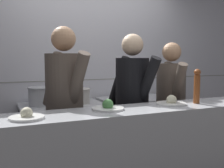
{
  "coord_description": "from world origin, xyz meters",
  "views": [
    {
      "loc": [
        -1.2,
        -2.07,
        1.44
      ],
      "look_at": [
        -0.0,
        0.7,
        1.15
      ],
      "focal_mm": 42.0,
      "sensor_mm": 36.0,
      "label": 1
    }
  ],
  "objects_px": {
    "plated_dish_dessert": "(171,102)",
    "chef_head_cook": "(65,108)",
    "sauce_pot": "(77,95)",
    "chef_sous": "(132,106)",
    "plated_dish_appetiser": "(108,107)",
    "stock_pot": "(41,96)",
    "pepper_mill": "(197,85)",
    "oven_range": "(63,141)",
    "chef_line": "(171,106)",
    "plated_dish_main": "(27,116)"
  },
  "relations": [
    {
      "from": "plated_dish_dessert",
      "to": "chef_head_cook",
      "type": "bearing_deg",
      "value": 150.91
    },
    {
      "from": "sauce_pot",
      "to": "chef_sous",
      "type": "xyz_separation_m",
      "value": [
        0.39,
        -0.72,
        -0.04
      ]
    },
    {
      "from": "sauce_pot",
      "to": "plated_dish_appetiser",
      "type": "bearing_deg",
      "value": -93.07
    },
    {
      "from": "stock_pot",
      "to": "pepper_mill",
      "type": "distance_m",
      "value": 1.76
    },
    {
      "from": "oven_range",
      "to": "stock_pot",
      "type": "xyz_separation_m",
      "value": [
        -0.24,
        0.05,
        0.56
      ]
    },
    {
      "from": "plated_dish_appetiser",
      "to": "chef_sous",
      "type": "relative_size",
      "value": 0.16
    },
    {
      "from": "stock_pot",
      "to": "plated_dish_appetiser",
      "type": "distance_m",
      "value": 1.24
    },
    {
      "from": "plated_dish_dessert",
      "to": "chef_line",
      "type": "relative_size",
      "value": 0.17
    },
    {
      "from": "plated_dish_appetiser",
      "to": "chef_line",
      "type": "bearing_deg",
      "value": 26.85
    },
    {
      "from": "plated_dish_main",
      "to": "pepper_mill",
      "type": "distance_m",
      "value": 1.54
    },
    {
      "from": "plated_dish_dessert",
      "to": "stock_pot",
      "type": "bearing_deg",
      "value": 129.79
    },
    {
      "from": "oven_range",
      "to": "plated_dish_dessert",
      "type": "xyz_separation_m",
      "value": [
        0.75,
        -1.14,
        0.6
      ]
    },
    {
      "from": "plated_dish_appetiser",
      "to": "chef_head_cook",
      "type": "distance_m",
      "value": 0.54
    },
    {
      "from": "stock_pot",
      "to": "sauce_pot",
      "type": "height_order",
      "value": "stock_pot"
    },
    {
      "from": "chef_head_cook",
      "to": "chef_line",
      "type": "xyz_separation_m",
      "value": [
        1.24,
        0.02,
        -0.07
      ]
    },
    {
      "from": "pepper_mill",
      "to": "chef_sous",
      "type": "bearing_deg",
      "value": 131.59
    },
    {
      "from": "plated_dish_main",
      "to": "plated_dish_dessert",
      "type": "distance_m",
      "value": 1.27
    },
    {
      "from": "sauce_pot",
      "to": "chef_head_cook",
      "type": "height_order",
      "value": "chef_head_cook"
    },
    {
      "from": "chef_line",
      "to": "plated_dish_main",
      "type": "bearing_deg",
      "value": -146.64
    },
    {
      "from": "chef_line",
      "to": "pepper_mill",
      "type": "bearing_deg",
      "value": -87.25
    },
    {
      "from": "oven_range",
      "to": "stock_pot",
      "type": "relative_size",
      "value": 3.21
    },
    {
      "from": "stock_pot",
      "to": "sauce_pot",
      "type": "relative_size",
      "value": 0.92
    },
    {
      "from": "sauce_pot",
      "to": "pepper_mill",
      "type": "bearing_deg",
      "value": -55.69
    },
    {
      "from": "chef_line",
      "to": "sauce_pot",
      "type": "bearing_deg",
      "value": 158.61
    },
    {
      "from": "stock_pot",
      "to": "plated_dish_main",
      "type": "height_order",
      "value": "stock_pot"
    },
    {
      "from": "plated_dish_main",
      "to": "chef_sous",
      "type": "height_order",
      "value": "chef_sous"
    },
    {
      "from": "sauce_pot",
      "to": "chef_sous",
      "type": "bearing_deg",
      "value": -61.42
    },
    {
      "from": "sauce_pot",
      "to": "oven_range",
      "type": "bearing_deg",
      "value": -171.26
    },
    {
      "from": "plated_dish_main",
      "to": "chef_line",
      "type": "distance_m",
      "value": 1.74
    },
    {
      "from": "chef_line",
      "to": "stock_pot",
      "type": "bearing_deg",
      "value": 167.17
    },
    {
      "from": "oven_range",
      "to": "stock_pot",
      "type": "bearing_deg",
      "value": 167.35
    },
    {
      "from": "stock_pot",
      "to": "pepper_mill",
      "type": "height_order",
      "value": "pepper_mill"
    },
    {
      "from": "plated_dish_appetiser",
      "to": "pepper_mill",
      "type": "height_order",
      "value": "pepper_mill"
    },
    {
      "from": "plated_dish_main",
      "to": "chef_head_cook",
      "type": "height_order",
      "value": "chef_head_cook"
    },
    {
      "from": "stock_pot",
      "to": "chef_line",
      "type": "xyz_separation_m",
      "value": [
        1.36,
        -0.68,
        -0.1
      ]
    },
    {
      "from": "oven_range",
      "to": "sauce_pot",
      "type": "bearing_deg",
      "value": 8.74
    },
    {
      "from": "stock_pot",
      "to": "pepper_mill",
      "type": "xyz_separation_m",
      "value": [
        1.25,
        -1.23,
        0.19
      ]
    },
    {
      "from": "plated_dish_main",
      "to": "plated_dish_appetiser",
      "type": "xyz_separation_m",
      "value": [
        0.65,
        0.08,
        0.0
      ]
    },
    {
      "from": "sauce_pot",
      "to": "plated_dish_dessert",
      "type": "xyz_separation_m",
      "value": [
        0.56,
        -1.16,
        0.06
      ]
    },
    {
      "from": "stock_pot",
      "to": "chef_line",
      "type": "height_order",
      "value": "chef_line"
    },
    {
      "from": "oven_range",
      "to": "chef_head_cook",
      "type": "bearing_deg",
      "value": -100.98
    },
    {
      "from": "oven_range",
      "to": "sauce_pot",
      "type": "xyz_separation_m",
      "value": [
        0.19,
        0.03,
        0.54
      ]
    },
    {
      "from": "stock_pot",
      "to": "plated_dish_dessert",
      "type": "bearing_deg",
      "value": -50.21
    },
    {
      "from": "oven_range",
      "to": "plated_dish_appetiser",
      "type": "xyz_separation_m",
      "value": [
        0.12,
        -1.13,
        0.6
      ]
    },
    {
      "from": "plated_dish_appetiser",
      "to": "chef_sous",
      "type": "xyz_separation_m",
      "value": [
        0.45,
        0.44,
        -0.1
      ]
    },
    {
      "from": "plated_dish_appetiser",
      "to": "plated_dish_dessert",
      "type": "height_order",
      "value": "plated_dish_dessert"
    },
    {
      "from": "oven_range",
      "to": "plated_dish_appetiser",
      "type": "height_order",
      "value": "plated_dish_appetiser"
    },
    {
      "from": "chef_sous",
      "to": "chef_line",
      "type": "relative_size",
      "value": 1.04
    },
    {
      "from": "chef_head_cook",
      "to": "sauce_pot",
      "type": "bearing_deg",
      "value": 46.7
    },
    {
      "from": "sauce_pot",
      "to": "plated_dish_appetiser",
      "type": "height_order",
      "value": "plated_dish_appetiser"
    }
  ]
}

